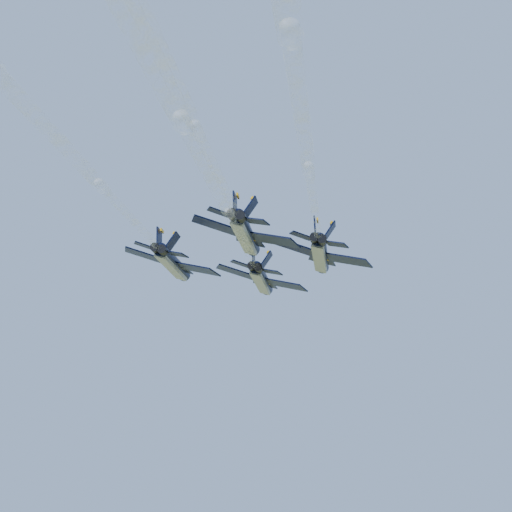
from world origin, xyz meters
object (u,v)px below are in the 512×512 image
at_px(jet_left, 173,264).
at_px(jet_lead, 262,280).
at_px(jet_right, 321,255).
at_px(jet_slot, 246,235).

bearing_deg(jet_left, jet_lead, 36.49).
xyz_separation_m(jet_left, jet_right, (20.16, 4.23, 0.00)).
height_order(jet_left, jet_slot, same).
bearing_deg(jet_slot, jet_right, 43.09).
bearing_deg(jet_right, jet_slot, -136.91).
bearing_deg(jet_lead, jet_left, -143.51).
xyz_separation_m(jet_left, jet_slot, (13.66, -6.39, 0.00)).
xyz_separation_m(jet_lead, jet_left, (-8.85, -11.30, 0.00)).
distance_m(jet_right, jet_slot, 12.44).
xyz_separation_m(jet_lead, jet_right, (11.31, -7.08, 0.00)).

